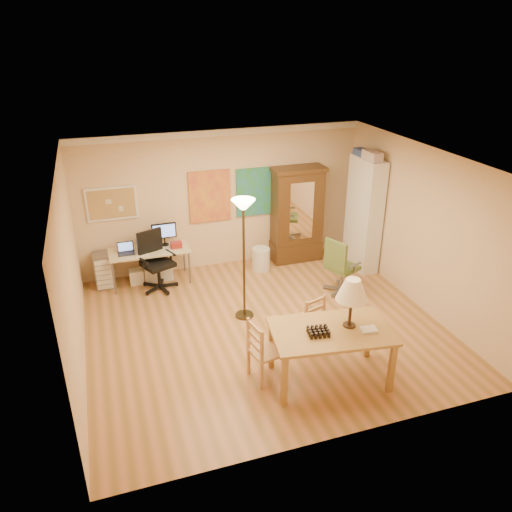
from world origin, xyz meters
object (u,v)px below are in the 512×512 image
object	(u,v)px
dining_table	(339,319)
bookshelf	(364,215)
armoire	(297,221)
office_chair_green	(340,278)
office_chair_black	(158,274)
computer_desk	(151,262)

from	to	relation	value
dining_table	bookshelf	size ratio (longest dim) A/B	0.77
armoire	office_chair_green	bearing A→B (deg)	-82.33
office_chair_black	office_chair_green	bearing A→B (deg)	-20.95
office_chair_green	bookshelf	world-z (taller)	bookshelf
dining_table	computer_desk	world-z (taller)	dining_table
office_chair_black	office_chair_green	size ratio (longest dim) A/B	1.03
office_chair_black	office_chair_green	world-z (taller)	office_chair_black
computer_desk	office_chair_green	bearing A→B (deg)	-25.27
office_chair_black	office_chair_green	distance (m)	3.31
armoire	bookshelf	bearing A→B (deg)	-33.16
bookshelf	office_chair_black	bearing A→B (deg)	175.38
dining_table	office_chair_green	size ratio (longest dim) A/B	1.60
office_chair_green	armoire	xyz separation A→B (m)	(-0.21, 1.57, 0.56)
office_chair_black	computer_desk	bearing A→B (deg)	101.90
dining_table	office_chair_black	size ratio (longest dim) A/B	1.56
computer_desk	armoire	bearing A→B (deg)	1.67
office_chair_green	bookshelf	xyz separation A→B (m)	(0.88, 0.86, 0.81)
bookshelf	armoire	bearing A→B (deg)	146.84
office_chair_black	armoire	xyz separation A→B (m)	(2.88, 0.39, 0.55)
office_chair_green	computer_desk	bearing A→B (deg)	154.73
office_chair_black	armoire	world-z (taller)	armoire
computer_desk	bookshelf	bearing A→B (deg)	-8.83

